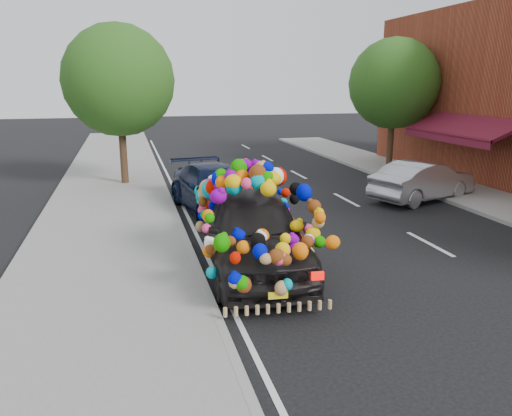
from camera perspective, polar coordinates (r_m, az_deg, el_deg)
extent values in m
plane|color=black|center=(11.81, 4.42, -5.50)|extent=(100.00, 100.00, 0.00)
cube|color=gray|center=(11.23, -16.98, -6.86)|extent=(4.00, 60.00, 0.12)
cube|color=gray|center=(11.28, -7.01, -6.18)|extent=(0.15, 60.00, 0.13)
cube|color=gray|center=(18.40, 26.07, 0.47)|extent=(3.00, 40.00, 0.12)
cube|color=#591021|center=(20.69, 22.46, 8.66)|extent=(1.62, 5.20, 0.75)
cube|color=#591021|center=(20.28, 20.64, 7.59)|extent=(0.06, 5.20, 0.35)
cylinder|color=#332114|center=(20.17, -14.93, 6.31)|extent=(0.28, 0.28, 2.73)
sphere|color=#295717|center=(20.00, -15.43, 13.89)|extent=(4.20, 4.20, 4.20)
cylinder|color=#332114|center=(23.74, 15.09, 7.32)|extent=(0.28, 0.28, 2.64)
sphere|color=#295717|center=(23.59, 15.50, 13.55)|extent=(4.00, 4.00, 4.00)
imported|color=black|center=(10.76, -0.27, -2.66)|extent=(2.44, 5.16, 1.71)
cube|color=red|center=(8.34, -2.11, -8.35)|extent=(0.22, 0.08, 0.14)
cube|color=red|center=(8.61, 7.05, -7.71)|extent=(0.22, 0.08, 0.14)
cube|color=yellow|center=(8.56, 2.54, -9.93)|extent=(0.34, 0.07, 0.12)
imported|color=black|center=(15.57, -4.59, 2.12)|extent=(2.72, 5.23, 1.45)
imported|color=#9FA0A6|center=(18.08, 18.52, 2.96)|extent=(4.34, 2.79, 1.35)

